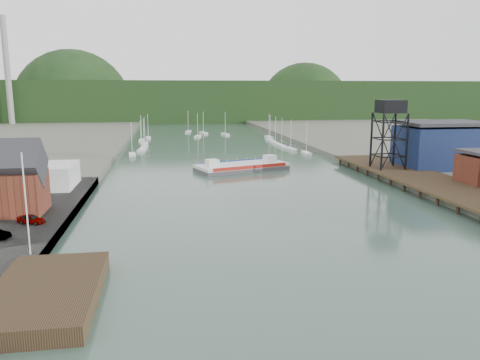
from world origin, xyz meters
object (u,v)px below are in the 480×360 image
object	(u,v)px
lift_tower	(391,111)
chain_ferry	(242,166)
harbor_building	(2,185)
car_west_a	(31,219)

from	to	relation	value
lift_tower	chain_ferry	bearing A→B (deg)	156.00
harbor_building	lift_tower	size ratio (longest dim) A/B	0.76
harbor_building	chain_ferry	distance (m)	61.62
chain_ferry	car_west_a	size ratio (longest dim) A/B	6.27
lift_tower	car_west_a	xyz separation A→B (m)	(-71.38, -34.64, -13.36)
lift_tower	car_west_a	distance (m)	80.46
chain_ferry	lift_tower	bearing A→B (deg)	-43.07
car_west_a	chain_ferry	bearing A→B (deg)	-14.51
harbor_building	lift_tower	distance (m)	82.49
harbor_building	lift_tower	world-z (taller)	lift_tower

